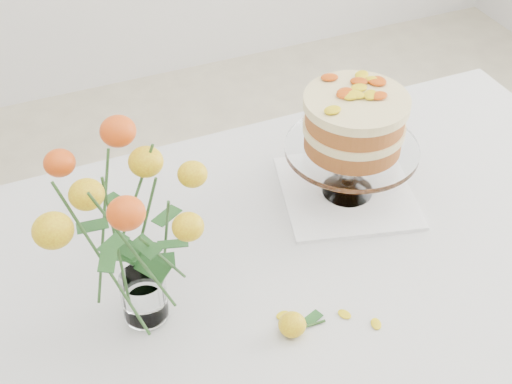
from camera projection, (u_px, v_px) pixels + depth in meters
table at (316, 288)px, 1.40m from camera, size 1.43×0.93×0.76m
napkin at (347, 193)px, 1.49m from camera, size 0.32×0.32×0.01m
cake_stand at (354, 128)px, 1.38m from camera, size 0.27×0.27×0.24m
rose_vase at (132, 220)px, 1.10m from camera, size 0.27×0.27×0.39m
loose_rose_near at (292, 325)px, 1.21m from camera, size 0.09×0.05×0.04m
stray_petal_a at (283, 315)px, 1.24m from camera, size 0.03×0.02×0.00m
stray_petal_b at (345, 314)px, 1.25m from camera, size 0.03×0.02×0.00m
stray_petal_c at (376, 324)px, 1.23m from camera, size 0.03×0.02×0.00m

